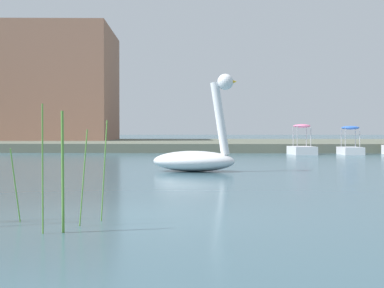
{
  "coord_description": "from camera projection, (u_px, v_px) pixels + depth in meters",
  "views": [
    {
      "loc": [
        1.88,
        -9.19,
        1.26
      ],
      "look_at": [
        0.47,
        19.49,
        0.7
      ],
      "focal_mm": 60.38,
      "sensor_mm": 36.0,
      "label": 1
    }
  ],
  "objects": [
    {
      "name": "ground_plane",
      "position": [
        93.0,
        219.0,
        9.3
      ],
      "size": [
        465.33,
        465.33,
        0.0
      ],
      "primitive_type": "plane",
      "color": "#385966"
    },
    {
      "name": "shore_bank_far",
      "position": [
        199.0,
        144.0,
        50.05
      ],
      "size": [
        158.02,
        25.78,
        0.53
      ],
      "primitive_type": "cube",
      "color": "#5B6051",
      "rests_on": "ground_plane"
    },
    {
      "name": "swan_boat",
      "position": [
        197.0,
        155.0,
        20.18
      ],
      "size": [
        2.79,
        1.87,
        3.04
      ],
      "color": "white",
      "rests_on": "ground_plane"
    },
    {
      "name": "pedal_boat_pink",
      "position": [
        302.0,
        146.0,
        35.16
      ],
      "size": [
        1.45,
        2.47,
        1.66
      ],
      "color": "white",
      "rests_on": "ground_plane"
    },
    {
      "name": "pedal_boat_blue",
      "position": [
        350.0,
        146.0,
        35.09
      ],
      "size": [
        1.18,
        2.14,
        1.56
      ],
      "color": "white",
      "rests_on": "ground_plane"
    },
    {
      "name": "apartment_block",
      "position": [
        15.0,
        85.0,
        55.11
      ],
      "size": [
        17.42,
        13.58,
        9.34
      ],
      "primitive_type": "cube",
      "rotation": [
        0.0,
        0.0,
        0.07
      ],
      "color": "#996B56",
      "rests_on": "shore_bank_far"
    }
  ]
}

